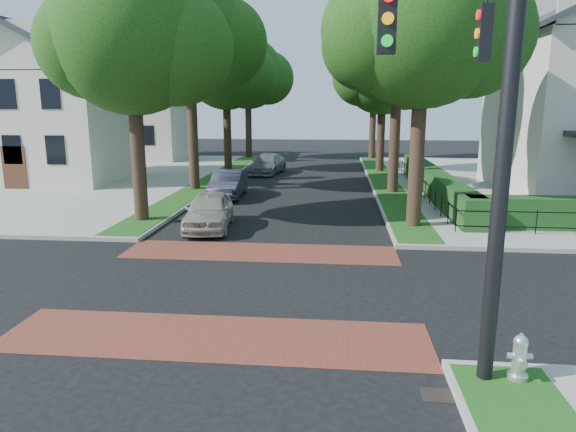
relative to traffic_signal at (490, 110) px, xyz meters
The scene contains 24 objects.
ground 8.09m from the traffic_signal, 137.91° to the left, with size 120.00×120.00×0.00m, color black.
sidewalk_nw 34.12m from the traffic_signal, 136.17° to the left, with size 30.00×30.00×0.15m, color gray.
crosswalk_far 10.20m from the traffic_signal, 122.69° to the left, with size 9.00×2.20×0.01m, color brown.
crosswalk_near 6.89m from the traffic_signal, 166.05° to the left, with size 9.00×2.20×0.01m, color brown.
storm_drain 4.77m from the traffic_signal, 135.00° to the right, with size 0.65×0.45×0.01m, color black.
grass_strip_ne 23.95m from the traffic_signal, 88.75° to the left, with size 1.60×29.80×0.02m, color #194A15.
grass_strip_nw 26.06m from the traffic_signal, 113.63° to the left, with size 1.60×29.80×0.02m, color #194A15.
tree_right_near 12.03m from the traffic_signal, 86.47° to the left, with size 7.75×6.67×10.66m.
tree_right_mid 19.95m from the traffic_signal, 87.89° to the left, with size 8.25×7.09×11.22m.
tree_right_far 28.73m from the traffic_signal, 88.57° to the left, with size 7.25×6.23×9.74m.
tree_right_back 37.74m from the traffic_signal, 88.91° to the left, with size 7.50×6.45×10.20m.
tree_left_near 15.74m from the traffic_signal, 131.45° to the left, with size 7.50×6.45×10.20m.
tree_left_mid 22.48m from the traffic_signal, 117.60° to the left, with size 8.00×6.88×11.48m.
tree_left_far 30.52m from the traffic_signal, 109.77° to the left, with size 7.00×6.02×9.86m.
tree_left_back 39.12m from the traffic_signal, 105.27° to the left, with size 7.75×6.66×10.44m.
hedge_main_road 20.01m from the traffic_signal, 81.75° to the left, with size 1.00×18.00×1.20m, color #153E17.
fence_main_road 19.95m from the traffic_signal, 84.08° to the left, with size 0.06×18.00×0.90m, color black, non-canonical shape.
house_left_near 30.29m from the traffic_signal, 132.28° to the left, with size 10.00×9.00×10.14m.
house_left_far 41.72m from the traffic_signal, 119.24° to the left, with size 10.00×9.00×10.14m.
traffic_signal is the anchor object (origin of this frame).
parked_car_front 13.62m from the traffic_signal, 124.54° to the left, with size 1.69×4.21×1.43m, color #ADAB9C.
parked_car_middle 19.83m from the traffic_signal, 114.61° to the left, with size 1.51×4.32×1.42m, color black.
parked_car_rear 28.59m from the traffic_signal, 105.04° to the left, with size 1.93×4.76×1.38m, color slate.
fire_hydrant 4.23m from the traffic_signal, 14.16° to the right, with size 0.44×0.45×0.85m.
Camera 1 is at (2.49, -12.99, 4.78)m, focal length 32.00 mm.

